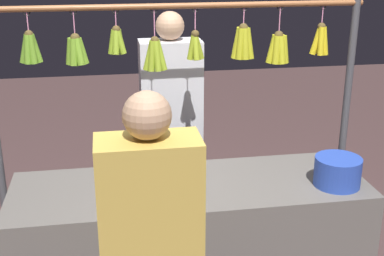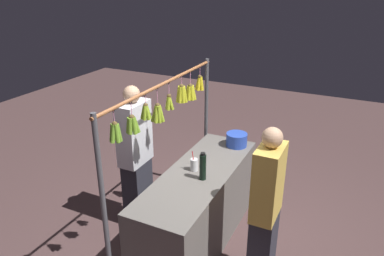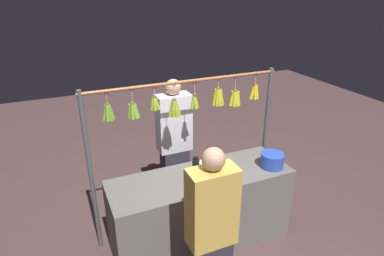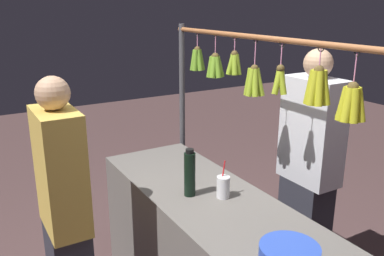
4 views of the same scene
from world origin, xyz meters
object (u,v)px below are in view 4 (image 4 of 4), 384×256
water_bottle (190,173)px  drink_cup (223,187)px  vendor_person (308,176)px  customer_person (66,222)px

water_bottle → drink_cup: bearing=-128.7°
vendor_person → customer_person: (0.27, 1.52, -0.04)m
drink_cup → customer_person: size_ratio=0.14×
water_bottle → customer_person: (0.17, 0.68, -0.20)m
vendor_person → water_bottle: bearing=83.0°
drink_cup → vendor_person: bearing=-88.6°
vendor_person → customer_person: size_ratio=1.05×
drink_cup → customer_person: customer_person is taller
customer_person → drink_cup: bearing=-109.4°
water_bottle → drink_cup: 0.21m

